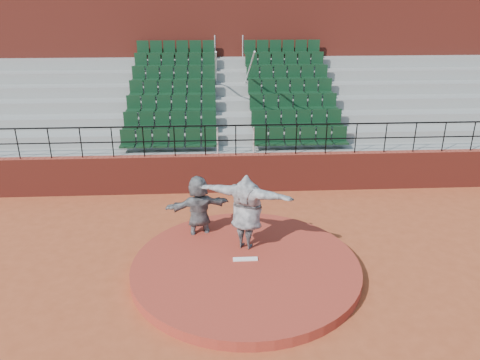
# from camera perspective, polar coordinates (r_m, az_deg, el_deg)

# --- Properties ---
(ground) EXTENTS (90.00, 90.00, 0.00)m
(ground) POSITION_cam_1_polar(r_m,az_deg,el_deg) (11.58, 0.70, -11.12)
(ground) COLOR #9F4424
(ground) RESTS_ON ground
(pitchers_mound) EXTENTS (5.50, 5.50, 0.25)m
(pitchers_mound) POSITION_cam_1_polar(r_m,az_deg,el_deg) (11.51, 0.70, -10.60)
(pitchers_mound) COLOR maroon
(pitchers_mound) RESTS_ON ground
(pitching_rubber) EXTENTS (0.60, 0.15, 0.03)m
(pitching_rubber) POSITION_cam_1_polar(r_m,az_deg,el_deg) (11.56, 0.66, -9.62)
(pitching_rubber) COLOR white
(pitching_rubber) RESTS_ON pitchers_mound
(boundary_wall) EXTENTS (24.00, 0.30, 1.30)m
(boundary_wall) POSITION_cam_1_polar(r_m,az_deg,el_deg) (15.75, -0.50, 0.87)
(boundary_wall) COLOR maroon
(boundary_wall) RESTS_ON ground
(wall_railing) EXTENTS (24.04, 0.05, 1.03)m
(wall_railing) POSITION_cam_1_polar(r_m,az_deg,el_deg) (15.30, -0.52, 5.69)
(wall_railing) COLOR black
(wall_railing) RESTS_ON boundary_wall
(seating_deck) EXTENTS (24.00, 5.97, 4.63)m
(seating_deck) POSITION_cam_1_polar(r_m,az_deg,el_deg) (18.97, -1.04, 7.08)
(seating_deck) COLOR gray
(seating_deck) RESTS_ON ground
(press_box_facade) EXTENTS (24.00, 3.00, 7.10)m
(press_box_facade) POSITION_cam_1_polar(r_m,az_deg,el_deg) (22.46, -1.48, 14.89)
(press_box_facade) COLOR maroon
(press_box_facade) RESTS_ON ground
(pitcher) EXTENTS (2.50, 1.57, 1.98)m
(pitcher) POSITION_cam_1_polar(r_m,az_deg,el_deg) (11.66, 0.79, -3.87)
(pitcher) COLOR black
(pitcher) RESTS_ON pitchers_mound
(fielder) EXTENTS (1.82, 0.95, 1.88)m
(fielder) POSITION_cam_1_polar(r_m,az_deg,el_deg) (12.53, -5.06, -3.56)
(fielder) COLOR black
(fielder) RESTS_ON ground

